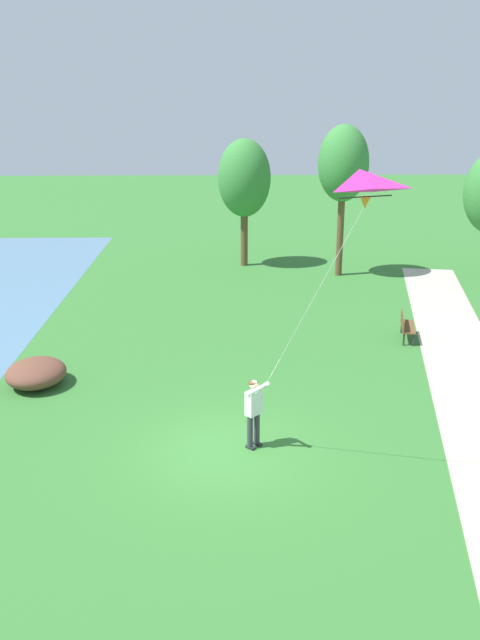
# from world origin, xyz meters

# --- Properties ---
(ground_plane) EXTENTS (120.00, 120.00, 0.00)m
(ground_plane) POSITION_xyz_m (0.00, 0.00, 0.00)
(ground_plane) COLOR #33702D
(walkway_path) EXTENTS (8.48, 31.87, 0.02)m
(walkway_path) POSITION_xyz_m (6.79, 2.00, 0.01)
(walkway_path) COLOR #B7AD99
(walkway_path) RESTS_ON ground
(person_kite_flyer) EXTENTS (0.59, 0.59, 1.83)m
(person_kite_flyer) POSITION_xyz_m (0.62, 0.16, 1.05)
(person_kite_flyer) COLOR #232328
(person_kite_flyer) RESTS_ON ground
(flying_kite) EXTENTS (2.27, 1.93, 4.86)m
(flying_kite) POSITION_xyz_m (2.48, -1.59, 6.33)
(flying_kite) COLOR #E02D9E
(park_bench_near_walkway) EXTENTS (0.72, 1.56, 0.88)m
(park_bench_near_walkway) POSITION_xyz_m (6.20, 7.72, 0.51)
(park_bench_near_walkway) COLOR brown
(park_bench_near_walkway) RESTS_ON ground
(tree_treeline_left) EXTENTS (2.55, 2.62, 6.17)m
(tree_treeline_left) POSITION_xyz_m (0.91, 18.78, 4.27)
(tree_treeline_left) COLOR brown
(tree_treeline_left) RESTS_ON ground
(tree_lakeside_near) EXTENTS (2.29, 2.57, 6.89)m
(tree_lakeside_near) POSITION_xyz_m (5.32, 16.70, 5.12)
(tree_lakeside_near) COLOR brown
(tree_lakeside_near) RESTS_ON ground
(lakeside_shrub) EXTENTS (1.73, 1.96, 0.75)m
(lakeside_shrub) POSITION_xyz_m (-5.58, 4.02, 0.37)
(lakeside_shrub) COLOR brown
(lakeside_shrub) RESTS_ON ground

